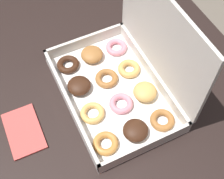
# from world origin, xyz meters

# --- Properties ---
(ground_plane) EXTENTS (8.00, 8.00, 0.00)m
(ground_plane) POSITION_xyz_m (0.00, 0.00, 0.00)
(ground_plane) COLOR #6B6054
(dining_table) EXTENTS (1.27, 0.84, 0.73)m
(dining_table) POSITION_xyz_m (0.00, 0.00, 0.64)
(dining_table) COLOR black
(dining_table) RESTS_ON ground_plane
(donut_box) EXTENTS (0.36, 0.24, 0.27)m
(donut_box) POSITION_xyz_m (0.03, 0.07, 0.78)
(donut_box) COLOR white
(donut_box) RESTS_ON dining_table
(paper_napkin) EXTENTS (0.13, 0.08, 0.01)m
(paper_napkin) POSITION_xyz_m (0.03, -0.20, 0.73)
(paper_napkin) COLOR #CC4C47
(paper_napkin) RESTS_ON dining_table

